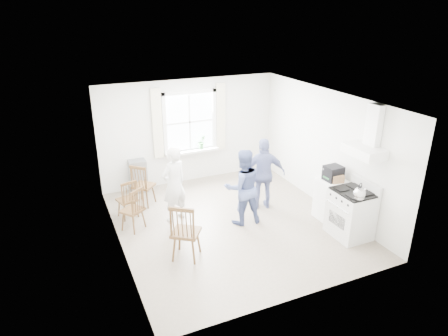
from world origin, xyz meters
The scene contains 17 objects.
room_shell centered at (0.00, 0.00, 1.30)m, with size 4.62×5.12×2.64m.
window_assembly centered at (0.00, 2.45, 1.46)m, with size 1.88×0.24×1.70m.
range_hood centered at (2.07, -1.35, 1.90)m, with size 0.45×0.76×0.94m.
shelf_unit centered at (-1.40, 2.33, 0.40)m, with size 0.40×0.30×0.80m, color slate.
gas_stove centered at (1.91, -1.35, 0.48)m, with size 0.68×0.76×1.12m.
kettle centered at (1.77, -1.64, 1.05)m, with size 0.22×0.22×0.32m.
low_cabinet centered at (1.98, -0.65, 0.45)m, with size 0.50×0.55×0.90m, color white.
stereo_stack centered at (1.96, -0.67, 1.05)m, with size 0.35×0.32×0.30m.
cardboard_box centered at (1.96, -0.79, 0.98)m, with size 0.24×0.17×0.16m, color #A1774E.
windsor_chair_a centered at (-1.88, 1.07, 0.53)m, with size 0.45×0.44×0.87m.
windsor_chair_b centered at (-1.31, -0.85, 0.67)m, with size 0.64×0.63×1.09m.
windsor_chair_c centered at (-1.84, 0.52, 0.56)m, with size 0.54×0.54×0.93m.
person_left centered at (-1.01, 0.65, 0.80)m, with size 0.59×0.59×1.61m, color silver.
person_mid centered at (0.23, -0.03, 0.80)m, with size 0.78×0.78×1.60m, color #4F5E93.
person_right centered at (0.95, 0.38, 0.80)m, with size 0.94×0.94×1.60m, color navy.
potted_plant centered at (0.27, 2.36, 1.03)m, with size 0.20×0.20×0.36m, color #337333.
windsor_chair_d centered at (-1.51, 1.53, 0.61)m, with size 0.58×0.58×1.00m.
Camera 1 is at (-3.09, -6.58, 4.17)m, focal length 32.00 mm.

